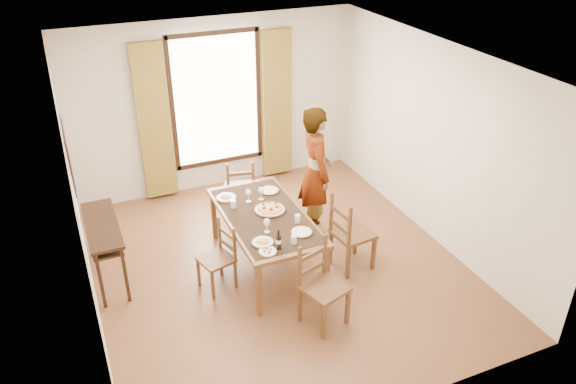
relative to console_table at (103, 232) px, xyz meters
name	(u,v)px	position (x,y,z in m)	size (l,w,h in m)	color
ground	(278,265)	(2.03, -0.60, -0.68)	(5.00, 5.00, 0.00)	brown
room_shell	(272,154)	(2.03, -0.47, 0.86)	(4.60, 5.10, 2.74)	beige
console_table	(103,232)	(0.00, 0.00, 0.00)	(0.38, 1.20, 0.80)	black
dining_table	(265,219)	(1.90, -0.51, 0.01)	(0.97, 1.88, 0.76)	brown
chair_west	(218,259)	(1.22, -0.69, -0.29)	(0.47, 0.47, 0.86)	brown
chair_north	(240,190)	(2.00, 0.78, -0.25)	(0.49, 0.49, 0.94)	brown
chair_south	(322,287)	(2.09, -1.75, -0.22)	(0.55, 0.55, 1.00)	brown
chair_east	(350,235)	(2.87, -0.97, -0.20)	(0.51, 0.51, 1.04)	brown
man	(316,172)	(2.83, -0.01, 0.24)	(0.53, 0.73, 1.86)	gray
plate_sw	(263,241)	(1.65, -1.08, 0.10)	(0.27, 0.27, 0.05)	silver
plate_se	(302,231)	(2.15, -1.07, 0.10)	(0.27, 0.27, 0.05)	silver
plate_nw	(226,196)	(1.58, 0.07, 0.10)	(0.27, 0.27, 0.05)	silver
plate_ne	(269,189)	(2.17, 0.03, 0.10)	(0.27, 0.27, 0.05)	silver
pasta_platter	(270,207)	(1.99, -0.45, 0.12)	(0.40, 0.40, 0.10)	#B14A16
caprese_plate	(268,250)	(1.64, -1.27, 0.09)	(0.20, 0.20, 0.04)	silver
wine_glass_a	(267,226)	(1.78, -0.89, 0.16)	(0.08, 0.08, 0.18)	white
wine_glass_b	(261,193)	(1.99, -0.14, 0.16)	(0.08, 0.08, 0.18)	white
wine_glass_c	(248,196)	(1.82, -0.13, 0.16)	(0.08, 0.08, 0.18)	white
tumbler_a	(298,219)	(2.20, -0.83, 0.12)	(0.07, 0.07, 0.10)	silver
tumbler_b	(233,204)	(1.60, -0.19, 0.12)	(0.07, 0.07, 0.10)	silver
tumbler_c	(294,240)	(1.98, -1.23, 0.12)	(0.07, 0.07, 0.10)	silver
wine_bottle	(279,239)	(1.78, -1.26, 0.20)	(0.07, 0.07, 0.25)	black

